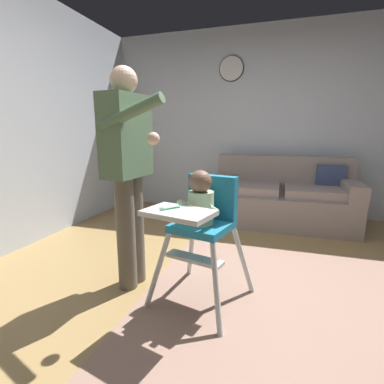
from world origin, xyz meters
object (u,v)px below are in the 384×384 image
(couch, at_px, (282,198))
(wall_clock, at_px, (231,69))
(high_chair, at_px, (202,213))
(adult_standing, at_px, (129,168))

(couch, height_order, wall_clock, wall_clock)
(high_chair, xyz_separation_m, adult_standing, (-0.58, 0.06, 0.28))
(adult_standing, relative_size, wall_clock, 4.59)
(couch, bearing_deg, high_chair, -14.32)
(couch, xyz_separation_m, adult_standing, (-1.10, -1.99, 0.59))
(adult_standing, bearing_deg, couch, 66.42)
(adult_standing, distance_m, wall_clock, 2.74)
(adult_standing, bearing_deg, high_chair, -0.49)
(high_chair, distance_m, adult_standing, 0.64)
(high_chair, xyz_separation_m, wall_clock, (-0.27, 2.53, 1.42))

